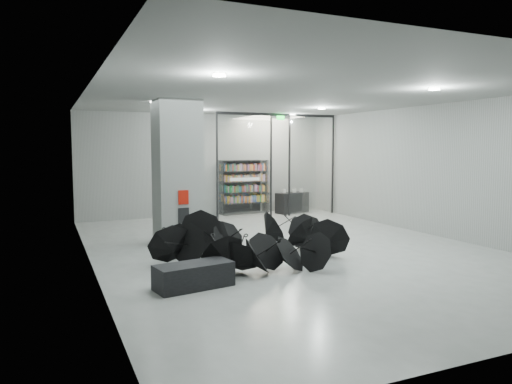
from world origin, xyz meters
name	(u,v)px	position (x,y,z in m)	size (l,w,h in m)	color
room	(290,142)	(0.00, 0.00, 2.84)	(14.00, 14.02, 4.01)	gray
column	(177,172)	(-2.50, 2.00, 2.00)	(1.20, 1.20, 4.00)	slate
fire_cabinet	(183,197)	(-2.50, 1.38, 1.35)	(0.28, 0.04, 0.38)	#A50A07
info_panel	(184,216)	(-2.50, 1.38, 0.85)	(0.30, 0.03, 0.42)	black
exit_sign	(281,118)	(2.40, 5.30, 3.82)	(0.30, 0.06, 0.15)	#0CE533
glass_partition	(278,161)	(2.39, 5.50, 2.18)	(5.06, 0.08, 4.00)	silver
bench	(194,276)	(-3.36, -2.47, 0.24)	(1.48, 0.64, 0.48)	black
bookshelf	(244,187)	(1.48, 6.75, 1.09)	(1.99, 0.40, 2.19)	black
shop_counter	(292,203)	(3.41, 6.20, 0.42)	(1.41, 0.56, 0.84)	black
umbrella_cluster	(248,248)	(-1.53, -0.83, 0.31)	(4.92, 3.85, 1.30)	black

